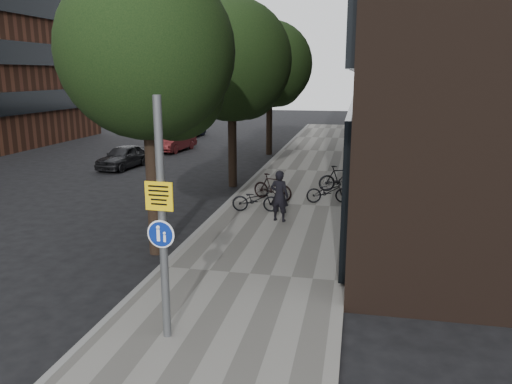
% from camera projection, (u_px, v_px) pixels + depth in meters
% --- Properties ---
extents(ground, '(120.00, 120.00, 0.00)m').
position_uv_depth(ground, '(196.00, 351.00, 8.76)').
color(ground, black).
rests_on(ground, ground).
extents(sidewalk, '(4.50, 60.00, 0.12)m').
position_uv_depth(sidewalk, '(288.00, 205.00, 18.23)').
color(sidewalk, slate).
rests_on(sidewalk, ground).
extents(curb_edge, '(0.15, 60.00, 0.13)m').
position_uv_depth(curb_edge, '(229.00, 202.00, 18.67)').
color(curb_edge, slate).
rests_on(curb_edge, ground).
extents(street_tree_near, '(4.40, 4.40, 7.50)m').
position_uv_depth(street_tree_near, '(152.00, 59.00, 12.50)').
color(street_tree_near, black).
rests_on(street_tree_near, ground).
extents(street_tree_mid, '(5.00, 5.00, 7.80)m').
position_uv_depth(street_tree_mid, '(234.00, 65.00, 20.60)').
color(street_tree_mid, black).
rests_on(street_tree_mid, ground).
extents(street_tree_far, '(5.00, 5.00, 7.80)m').
position_uv_depth(street_tree_far, '(271.00, 68.00, 29.18)').
color(street_tree_far, black).
rests_on(street_tree_far, ground).
extents(signpost, '(0.50, 0.14, 4.30)m').
position_uv_depth(signpost, '(162.00, 221.00, 8.55)').
color(signpost, '#595B5E').
rests_on(signpost, sidewalk).
extents(pedestrian, '(0.68, 0.52, 1.66)m').
position_uv_depth(pedestrian, '(279.00, 196.00, 15.94)').
color(pedestrian, black).
rests_on(pedestrian, sidewalk).
extents(parked_bike_facade_near, '(1.71, 0.94, 0.85)m').
position_uv_depth(parked_bike_facade_near, '(328.00, 191.00, 18.32)').
color(parked_bike_facade_near, black).
rests_on(parked_bike_facade_near, sidewalk).
extents(parked_bike_facade_far, '(1.80, 0.99, 1.04)m').
position_uv_depth(parked_bike_facade_far, '(340.00, 178.00, 20.12)').
color(parked_bike_facade_far, black).
rests_on(parked_bike_facade_far, sidewalk).
extents(parked_bike_curb_near, '(1.68, 0.77, 0.85)m').
position_uv_depth(parked_bike_curb_near, '(256.00, 199.00, 17.14)').
color(parked_bike_curb_near, black).
rests_on(parked_bike_curb_near, sidewalk).
extents(parked_bike_curb_far, '(1.70, 1.03, 0.99)m').
position_uv_depth(parked_bike_curb_far, '(273.00, 187.00, 18.71)').
color(parked_bike_curb_far, black).
rests_on(parked_bike_curb_far, sidewalk).
extents(parked_car_near, '(1.87, 3.67, 1.20)m').
position_uv_depth(parked_car_near, '(123.00, 157.00, 25.69)').
color(parked_car_near, black).
rests_on(parked_car_near, ground).
extents(parked_car_mid, '(1.76, 3.84, 1.22)m').
position_uv_depth(parked_car_mid, '(175.00, 141.00, 31.37)').
color(parked_car_mid, maroon).
rests_on(parked_car_mid, ground).
extents(parked_car_far, '(1.95, 4.43, 1.27)m').
position_uv_depth(parked_car_far, '(188.00, 129.00, 38.31)').
color(parked_car_far, black).
rests_on(parked_car_far, ground).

